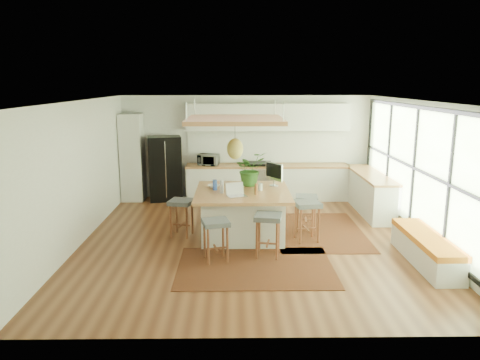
{
  "coord_description": "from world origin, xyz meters",
  "views": [
    {
      "loc": [
        -0.32,
        -8.49,
        3.04
      ],
      "look_at": [
        -0.2,
        0.5,
        1.1
      ],
      "focal_mm": 34.08,
      "sensor_mm": 36.0,
      "label": 1
    }
  ],
  "objects_px": {
    "island": "(243,214)",
    "stool_right_front": "(307,223)",
    "stool_near_right": "(268,237)",
    "stool_left_side": "(182,219)",
    "island_plant": "(250,172)",
    "stool_right_back": "(306,214)",
    "laptop": "(237,190)",
    "stool_near_left": "(216,241)",
    "microwave": "(208,159)",
    "monitor": "(274,174)",
    "fridge": "(165,165)"
  },
  "relations": [
    {
      "from": "stool_right_front",
      "to": "island_plant",
      "type": "xyz_separation_m",
      "value": [
        -1.08,
        0.82,
        0.85
      ]
    },
    {
      "from": "laptop",
      "to": "stool_near_right",
      "type": "bearing_deg",
      "value": -71.34
    },
    {
      "from": "island_plant",
      "to": "laptop",
      "type": "bearing_deg",
      "value": -106.35
    },
    {
      "from": "island",
      "to": "stool_near_left",
      "type": "height_order",
      "value": "island"
    },
    {
      "from": "island",
      "to": "stool_right_back",
      "type": "distance_m",
      "value": 1.37
    },
    {
      "from": "stool_right_back",
      "to": "stool_near_right",
      "type": "bearing_deg",
      "value": -122.19
    },
    {
      "from": "stool_right_back",
      "to": "laptop",
      "type": "distance_m",
      "value": 1.77
    },
    {
      "from": "stool_near_left",
      "to": "island_plant",
      "type": "relative_size",
      "value": 1.05
    },
    {
      "from": "island_plant",
      "to": "stool_near_right",
      "type": "bearing_deg",
      "value": -80.75
    },
    {
      "from": "stool_right_front",
      "to": "laptop",
      "type": "relative_size",
      "value": 2.13
    },
    {
      "from": "fridge",
      "to": "microwave",
      "type": "bearing_deg",
      "value": -12.66
    },
    {
      "from": "microwave",
      "to": "monitor",
      "type": "bearing_deg",
      "value": -44.33
    },
    {
      "from": "microwave",
      "to": "island_plant",
      "type": "xyz_separation_m",
      "value": [
        1.0,
        -2.39,
        0.1
      ]
    },
    {
      "from": "fridge",
      "to": "island_plant",
      "type": "distance_m",
      "value": 3.24
    },
    {
      "from": "stool_near_right",
      "to": "microwave",
      "type": "relative_size",
      "value": 1.51
    },
    {
      "from": "stool_near_right",
      "to": "stool_right_front",
      "type": "relative_size",
      "value": 0.98
    },
    {
      "from": "fridge",
      "to": "stool_right_front",
      "type": "bearing_deg",
      "value": -56.63
    },
    {
      "from": "fridge",
      "to": "stool_right_back",
      "type": "relative_size",
      "value": 2.25
    },
    {
      "from": "island",
      "to": "stool_right_front",
      "type": "xyz_separation_m",
      "value": [
        1.24,
        -0.31,
        -0.11
      ]
    },
    {
      "from": "stool_right_front",
      "to": "stool_left_side",
      "type": "distance_m",
      "value": 2.49
    },
    {
      "from": "island",
      "to": "stool_near_left",
      "type": "bearing_deg",
      "value": -110.34
    },
    {
      "from": "microwave",
      "to": "island_plant",
      "type": "height_order",
      "value": "island_plant"
    },
    {
      "from": "fridge",
      "to": "stool_near_right",
      "type": "bearing_deg",
      "value": -70.67
    },
    {
      "from": "monitor",
      "to": "microwave",
      "type": "relative_size",
      "value": 1.04
    },
    {
      "from": "stool_left_side",
      "to": "laptop",
      "type": "relative_size",
      "value": 2.0
    },
    {
      "from": "fridge",
      "to": "stool_near_right",
      "type": "distance_m",
      "value": 4.73
    },
    {
      "from": "fridge",
      "to": "stool_right_front",
      "type": "relative_size",
      "value": 2.12
    },
    {
      "from": "island",
      "to": "stool_near_right",
      "type": "xyz_separation_m",
      "value": [
        0.43,
        -1.11,
        -0.11
      ]
    },
    {
      "from": "laptop",
      "to": "island_plant",
      "type": "relative_size",
      "value": 0.53
    },
    {
      "from": "stool_left_side",
      "to": "island_plant",
      "type": "xyz_separation_m",
      "value": [
        1.39,
        0.49,
        0.85
      ]
    },
    {
      "from": "stool_near_left",
      "to": "stool_left_side",
      "type": "bearing_deg",
      "value": 119.08
    },
    {
      "from": "fridge",
      "to": "stool_near_left",
      "type": "bearing_deg",
      "value": -82.05
    },
    {
      "from": "stool_near_left",
      "to": "stool_right_back",
      "type": "distance_m",
      "value": 2.44
    },
    {
      "from": "island",
      "to": "microwave",
      "type": "xyz_separation_m",
      "value": [
        -0.83,
        2.9,
        0.63
      ]
    },
    {
      "from": "stool_right_front",
      "to": "island_plant",
      "type": "height_order",
      "value": "island_plant"
    },
    {
      "from": "laptop",
      "to": "microwave",
      "type": "distance_m",
      "value": 3.42
    },
    {
      "from": "stool_near_left",
      "to": "microwave",
      "type": "height_order",
      "value": "microwave"
    },
    {
      "from": "stool_near_right",
      "to": "stool_right_back",
      "type": "distance_m",
      "value": 1.69
    },
    {
      "from": "stool_near_left",
      "to": "stool_right_front",
      "type": "xyz_separation_m",
      "value": [
        1.73,
        1.0,
        0.0
      ]
    },
    {
      "from": "island",
      "to": "laptop",
      "type": "relative_size",
      "value": 4.97
    },
    {
      "from": "laptop",
      "to": "monitor",
      "type": "relative_size",
      "value": 0.7
    },
    {
      "from": "laptop",
      "to": "stool_near_left",
      "type": "bearing_deg",
      "value": -133.38
    },
    {
      "from": "fridge",
      "to": "monitor",
      "type": "height_order",
      "value": "fridge"
    },
    {
      "from": "island",
      "to": "stool_near_right",
      "type": "relative_size",
      "value": 2.39
    },
    {
      "from": "stool_near_left",
      "to": "stool_right_front",
      "type": "distance_m",
      "value": 1.99
    },
    {
      "from": "stool_right_back",
      "to": "stool_left_side",
      "type": "relative_size",
      "value": 1.0
    },
    {
      "from": "monitor",
      "to": "island_plant",
      "type": "xyz_separation_m",
      "value": [
        -0.49,
        0.07,
        0.01
      ]
    },
    {
      "from": "stool_near_right",
      "to": "stool_right_front",
      "type": "distance_m",
      "value": 1.14
    },
    {
      "from": "stool_right_back",
      "to": "microwave",
      "type": "height_order",
      "value": "microwave"
    },
    {
      "from": "fridge",
      "to": "island",
      "type": "xyz_separation_m",
      "value": [
        1.97,
        -2.93,
        -0.46
      ]
    }
  ]
}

